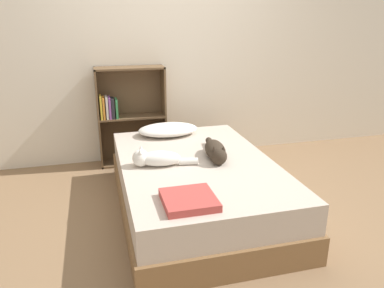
{
  "coord_description": "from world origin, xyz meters",
  "views": [
    {
      "loc": [
        -0.78,
        -2.79,
        1.61
      ],
      "look_at": [
        0.0,
        0.15,
        0.55
      ],
      "focal_mm": 35.0,
      "sensor_mm": 36.0,
      "label": 1
    }
  ],
  "objects_px": {
    "bookshelf": "(129,114)",
    "bed": "(196,186)",
    "pillow": "(168,130)",
    "cat_dark": "(216,151)",
    "cat_light": "(156,158)"
  },
  "relations": [
    {
      "from": "pillow",
      "to": "cat_light",
      "type": "relative_size",
      "value": 1.14
    },
    {
      "from": "pillow",
      "to": "bookshelf",
      "type": "height_order",
      "value": "bookshelf"
    },
    {
      "from": "cat_light",
      "to": "bookshelf",
      "type": "bearing_deg",
      "value": -76.13
    },
    {
      "from": "pillow",
      "to": "bed",
      "type": "bearing_deg",
      "value": -83.48
    },
    {
      "from": "bookshelf",
      "to": "bed",
      "type": "bearing_deg",
      "value": -71.75
    },
    {
      "from": "bookshelf",
      "to": "pillow",
      "type": "bearing_deg",
      "value": -57.33
    },
    {
      "from": "bed",
      "to": "cat_dark",
      "type": "xyz_separation_m",
      "value": [
        0.17,
        0.03,
        0.3
      ]
    },
    {
      "from": "pillow",
      "to": "bookshelf",
      "type": "xyz_separation_m",
      "value": [
        -0.34,
        0.53,
        0.05
      ]
    },
    {
      "from": "cat_dark",
      "to": "bookshelf",
      "type": "bearing_deg",
      "value": -146.02
    },
    {
      "from": "bed",
      "to": "bookshelf",
      "type": "height_order",
      "value": "bookshelf"
    },
    {
      "from": "bed",
      "to": "bookshelf",
      "type": "distance_m",
      "value": 1.4
    },
    {
      "from": "cat_dark",
      "to": "bookshelf",
      "type": "xyz_separation_m",
      "value": [
        -0.6,
        1.26,
        0.04
      ]
    },
    {
      "from": "bed",
      "to": "pillow",
      "type": "height_order",
      "value": "pillow"
    },
    {
      "from": "bed",
      "to": "cat_dark",
      "type": "distance_m",
      "value": 0.34
    },
    {
      "from": "pillow",
      "to": "cat_dark",
      "type": "distance_m",
      "value": 0.78
    }
  ]
}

